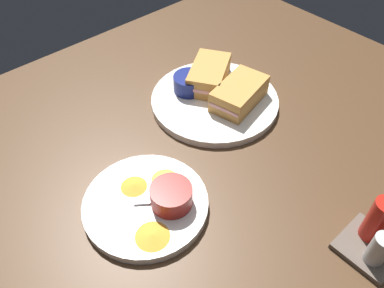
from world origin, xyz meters
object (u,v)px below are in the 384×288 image
(plate_sandwich_main, at_px, (215,100))
(condiment_caddy, at_px, (375,236))
(plate_chips_companion, at_px, (147,206))
(sandwich_half_far, at_px, (209,75))
(spoon_by_gravy_ramekin, at_px, (174,200))
(ramekin_dark_sauce, at_px, (189,83))
(sandwich_half_near, at_px, (239,94))
(ramekin_light_gravy, at_px, (171,195))
(spoon_by_dark_ramekin, at_px, (212,95))

(plate_sandwich_main, xyz_separation_m, condiment_caddy, (0.07, 0.42, 0.03))
(plate_sandwich_main, relative_size, plate_chips_companion, 1.30)
(condiment_caddy, bearing_deg, plate_chips_companion, -53.42)
(sandwich_half_far, xyz_separation_m, spoon_by_gravy_ramekin, (0.28, 0.20, -0.02))
(ramekin_dark_sauce, distance_m, plate_chips_companion, 0.32)
(sandwich_half_near, distance_m, ramekin_dark_sauce, 0.12)
(plate_sandwich_main, xyz_separation_m, sandwich_half_near, (-0.03, 0.05, 0.03))
(sandwich_half_far, bearing_deg, ramekin_dark_sauce, -13.56)
(sandwich_half_near, distance_m, spoon_by_gravy_ramekin, 0.30)
(plate_chips_companion, relative_size, ramekin_light_gravy, 3.02)
(sandwich_half_far, bearing_deg, plate_chips_companion, 29.05)
(plate_sandwich_main, xyz_separation_m, plate_chips_companion, (0.29, 0.13, 0.00))
(ramekin_dark_sauce, relative_size, ramekin_light_gravy, 0.98)
(plate_sandwich_main, height_order, ramekin_dark_sauce, ramekin_dark_sauce)
(ramekin_light_gravy, relative_size, spoon_by_gravy_ramekin, 0.83)
(spoon_by_gravy_ramekin, bearing_deg, sandwich_half_near, -158.48)
(sandwich_half_near, xyz_separation_m, ramekin_dark_sauce, (0.05, -0.11, -0.00))
(plate_sandwich_main, height_order, spoon_by_dark_ramekin, spoon_by_dark_ramekin)
(sandwich_half_near, bearing_deg, ramekin_light_gravy, 20.91)
(plate_chips_companion, bearing_deg, ramekin_light_gravy, 140.19)
(spoon_by_gravy_ramekin, height_order, condiment_caddy, condiment_caddy)
(sandwich_half_far, relative_size, ramekin_dark_sauce, 2.12)
(sandwich_half_near, xyz_separation_m, condiment_caddy, (0.09, 0.38, -0.01))
(ramekin_dark_sauce, xyz_separation_m, plate_chips_companion, (0.26, 0.19, -0.03))
(ramekin_dark_sauce, bearing_deg, plate_chips_companion, 35.28)
(spoon_by_gravy_ramekin, distance_m, condiment_caddy, 0.33)
(plate_sandwich_main, xyz_separation_m, ramekin_dark_sauce, (0.02, -0.06, 0.03))
(sandwich_half_far, distance_m, ramekin_light_gravy, 0.34)
(sandwich_half_near, bearing_deg, plate_chips_companion, 14.31)
(sandwich_half_far, height_order, ramekin_dark_sauce, sandwich_half_far)
(plate_chips_companion, distance_m, spoon_by_gravy_ramekin, 0.05)
(spoon_by_dark_ramekin, height_order, plate_chips_companion, spoon_by_dark_ramekin)
(plate_sandwich_main, relative_size, sandwich_half_far, 1.89)
(plate_chips_companion, bearing_deg, sandwich_half_near, -165.69)
(plate_chips_companion, bearing_deg, ramekin_dark_sauce, -144.72)
(ramekin_dark_sauce, bearing_deg, plate_sandwich_main, 111.97)
(ramekin_dark_sauce, bearing_deg, sandwich_half_near, 116.09)
(sandwich_half_far, bearing_deg, ramekin_light_gravy, 35.69)
(sandwich_half_far, relative_size, ramekin_light_gravy, 2.08)
(plate_sandwich_main, height_order, condiment_caddy, condiment_caddy)
(plate_sandwich_main, bearing_deg, condiment_caddy, 81.19)
(ramekin_dark_sauce, height_order, ramekin_light_gravy, same)
(sandwich_half_near, distance_m, sandwich_half_far, 0.09)
(spoon_by_gravy_ramekin, bearing_deg, ramekin_dark_sauce, -136.37)
(sandwich_half_far, xyz_separation_m, ramekin_light_gravy, (0.28, 0.20, -0.00))
(plate_sandwich_main, height_order, sandwich_half_far, sandwich_half_far)
(plate_chips_companion, height_order, spoon_by_gravy_ramekin, spoon_by_gravy_ramekin)
(sandwich_half_far, xyz_separation_m, plate_chips_companion, (0.31, 0.17, -0.03))
(ramekin_light_gravy, bearing_deg, ramekin_dark_sauce, -137.15)
(plate_sandwich_main, height_order, sandwich_half_near, sandwich_half_near)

